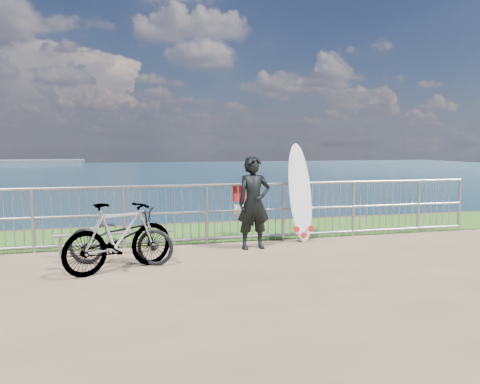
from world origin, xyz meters
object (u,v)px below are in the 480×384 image
object	(u,v)px
bicycle_far	(119,237)
surfer	(254,203)
bicycle_near	(120,237)
surfboard	(300,196)

from	to	relation	value
bicycle_far	surfer	bearing A→B (deg)	-93.49
surfer	bicycle_near	size ratio (longest dim) A/B	0.99
surfboard	bicycle_far	world-z (taller)	surfboard
bicycle_near	bicycle_far	bearing A→B (deg)	-162.64
surfboard	surfer	bearing A→B (deg)	-157.04
surfboard	bicycle_far	size ratio (longest dim) A/B	1.11
surfer	bicycle_far	xyz separation A→B (m)	(-2.31, -0.94, -0.31)
surfer	surfboard	size ratio (longest dim) A/B	0.87
surfer	bicycle_near	bearing A→B (deg)	-169.64
bicycle_near	bicycle_far	size ratio (longest dim) A/B	0.98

